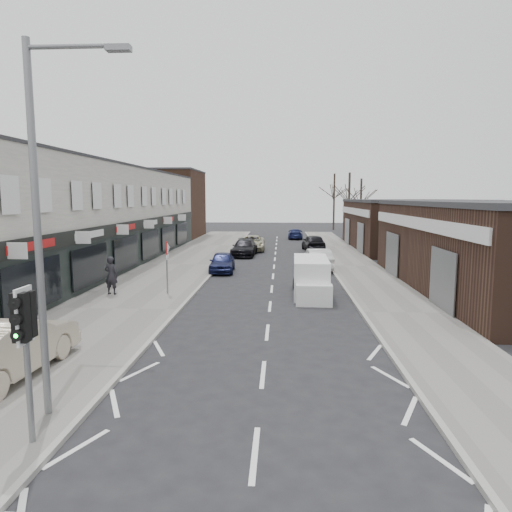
# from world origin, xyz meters

# --- Properties ---
(ground) EXTENTS (160.00, 160.00, 0.00)m
(ground) POSITION_xyz_m (0.00, 0.00, 0.00)
(ground) COLOR black
(ground) RESTS_ON ground
(pavement_left) EXTENTS (5.50, 64.00, 0.12)m
(pavement_left) POSITION_xyz_m (-6.75, 22.00, 0.06)
(pavement_left) COLOR slate
(pavement_left) RESTS_ON ground
(pavement_right) EXTENTS (3.50, 64.00, 0.12)m
(pavement_right) POSITION_xyz_m (5.75, 22.00, 0.06)
(pavement_right) COLOR slate
(pavement_right) RESTS_ON ground
(shop_terrace_left) EXTENTS (8.00, 41.00, 7.10)m
(shop_terrace_left) POSITION_xyz_m (-13.50, 19.50, 3.55)
(shop_terrace_left) COLOR silver
(shop_terrace_left) RESTS_ON ground
(brick_block_far) EXTENTS (8.00, 10.00, 8.00)m
(brick_block_far) POSITION_xyz_m (-13.50, 45.00, 4.00)
(brick_block_far) COLOR #432B1C
(brick_block_far) RESTS_ON ground
(right_unit_far) EXTENTS (10.00, 16.00, 4.50)m
(right_unit_far) POSITION_xyz_m (12.50, 34.00, 2.25)
(right_unit_far) COLOR #3B251A
(right_unit_far) RESTS_ON ground
(tree_far_a) EXTENTS (3.60, 3.60, 8.00)m
(tree_far_a) POSITION_xyz_m (9.00, 48.00, 0.00)
(tree_far_a) COLOR #382D26
(tree_far_a) RESTS_ON ground
(tree_far_b) EXTENTS (3.60, 3.60, 7.50)m
(tree_far_b) POSITION_xyz_m (11.50, 54.00, 0.00)
(tree_far_b) COLOR #382D26
(tree_far_b) RESTS_ON ground
(tree_far_c) EXTENTS (3.60, 3.60, 8.50)m
(tree_far_c) POSITION_xyz_m (8.50, 60.00, 0.00)
(tree_far_c) COLOR #382D26
(tree_far_c) RESTS_ON ground
(traffic_light) EXTENTS (0.28, 0.60, 3.10)m
(traffic_light) POSITION_xyz_m (-4.40, -2.02, 2.41)
(traffic_light) COLOR slate
(traffic_light) RESTS_ON pavement_left
(street_lamp) EXTENTS (2.23, 0.22, 8.00)m
(street_lamp) POSITION_xyz_m (-4.53, -0.80, 4.62)
(street_lamp) COLOR slate
(street_lamp) RESTS_ON pavement_left
(warning_sign) EXTENTS (0.12, 0.80, 2.70)m
(warning_sign) POSITION_xyz_m (-5.16, 12.00, 2.20)
(warning_sign) COLOR slate
(warning_sign) RESTS_ON pavement_left
(white_van) EXTENTS (1.80, 4.84, 1.87)m
(white_van) POSITION_xyz_m (2.00, 12.48, 0.88)
(white_van) COLOR white
(white_van) RESTS_ON ground
(sedan_on_pavement) EXTENTS (1.95, 4.96, 1.61)m
(sedan_on_pavement) POSITION_xyz_m (-6.86, 1.20, 0.92)
(sedan_on_pavement) COLOR beige
(sedan_on_pavement) RESTS_ON pavement_left
(pedestrian) EXTENTS (0.77, 0.58, 1.91)m
(pedestrian) POSITION_xyz_m (-7.92, 11.65, 1.07)
(pedestrian) COLOR black
(pedestrian) RESTS_ON pavement_left
(parked_car_left_a) EXTENTS (1.76, 3.96, 1.32)m
(parked_car_left_a) POSITION_xyz_m (-3.40, 19.49, 0.66)
(parked_car_left_a) COLOR #151B44
(parked_car_left_a) RESTS_ON ground
(parked_car_left_b) EXTENTS (2.15, 4.82, 1.37)m
(parked_car_left_b) POSITION_xyz_m (-2.60, 27.99, 0.69)
(parked_car_left_b) COLOR black
(parked_car_left_b) RESTS_ON ground
(parked_car_left_c) EXTENTS (2.46, 5.08, 1.39)m
(parked_car_left_c) POSITION_xyz_m (-2.20, 31.92, 0.70)
(parked_car_left_c) COLOR #B6B292
(parked_car_left_c) RESTS_ON ground
(parked_car_right_a) EXTENTS (1.83, 4.47, 1.44)m
(parked_car_right_a) POSITION_xyz_m (3.01, 20.93, 0.72)
(parked_car_right_a) COLOR silver
(parked_car_right_a) RESTS_ON ground
(parked_car_right_b) EXTENTS (2.13, 4.60, 1.53)m
(parked_car_right_b) POSITION_xyz_m (3.50, 32.01, 0.76)
(parked_car_right_b) COLOR black
(parked_car_right_b) RESTS_ON ground
(parked_car_right_c) EXTENTS (1.81, 4.25, 1.22)m
(parked_car_right_c) POSITION_xyz_m (2.20, 44.35, 0.61)
(parked_car_right_c) COLOR #161D47
(parked_car_right_c) RESTS_ON ground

